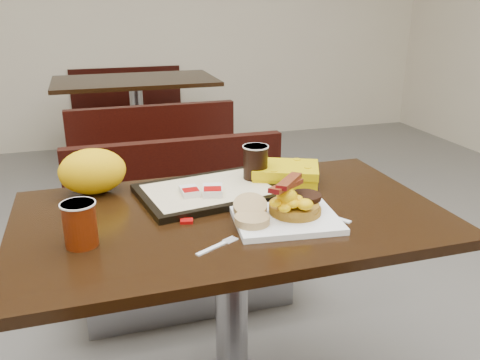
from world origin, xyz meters
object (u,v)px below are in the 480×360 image
object	(u,v)px
bench_near_n	(187,232)
knife	(322,214)
paper_bag	(92,171)
platter	(286,219)
pancake_stack	(295,208)
bench_far_n	(130,111)
fork	(211,248)
hashbrown_sleeve_left	(190,191)
hashbrown_sleeve_right	(213,190)
bench_far_s	(150,155)
table_far	(138,127)
tray	(209,192)
coffee_cup_far	(255,162)
clamshell	(286,174)
coffee_cup_near	(80,224)
table_near	(232,323)

from	to	relation	value
bench_near_n	knife	distance (m)	0.91
bench_near_n	paper_bag	bearing A→B (deg)	-130.69
platter	pancake_stack	bearing A→B (deg)	35.79
bench_near_n	bench_far_n	distance (m)	2.60
bench_near_n	fork	world-z (taller)	fork
hashbrown_sleeve_left	hashbrown_sleeve_right	size ratio (longest dim) A/B	0.89
bench_far_s	pancake_stack	distance (m)	2.04
knife	hashbrown_sleeve_left	xyz separation A→B (m)	(-0.34, 0.21, 0.03)
table_far	knife	bearing A→B (deg)	-84.84
bench_near_n	bench_far_s	xyz separation A→B (m)	(0.00, 1.20, 0.00)
knife	hashbrown_sleeve_right	size ratio (longest dim) A/B	2.26
bench_far_s	fork	bearing A→B (deg)	-92.91
tray	paper_bag	xyz separation A→B (m)	(-0.34, 0.12, 0.06)
platter	coffee_cup_far	distance (m)	0.32
bench_near_n	paper_bag	world-z (taller)	paper_bag
paper_bag	fork	bearing A→B (deg)	-61.24
table_far	hashbrown_sleeve_right	xyz separation A→B (m)	(-0.03, -2.49, 0.41)
hashbrown_sleeve_right	clamshell	xyz separation A→B (m)	(0.27, 0.08, -0.00)
coffee_cup_near	clamshell	size ratio (longest dim) A/B	0.53
bench_far_s	pancake_stack	size ratio (longest dim) A/B	6.96
fork	hashbrown_sleeve_right	bearing A→B (deg)	46.82
paper_bag	platter	bearing A→B (deg)	-37.75
table_near	bench_near_n	size ratio (longest dim) A/B	1.20
platter	clamshell	bearing A→B (deg)	74.83
bench_far_n	tray	distance (m)	3.17
platter	pancake_stack	distance (m)	0.05
pancake_stack	knife	size ratio (longest dim) A/B	0.80
table_near	knife	xyz separation A→B (m)	(0.24, -0.09, 0.38)
bench_near_n	clamshell	distance (m)	0.70
platter	coffee_cup_far	size ratio (longest dim) A/B	2.56
platter	pancake_stack	xyz separation A→B (m)	(0.03, 0.02, 0.02)
knife	paper_bag	world-z (taller)	paper_bag
fork	tray	size ratio (longest dim) A/B	0.31
knife	hashbrown_sleeve_left	size ratio (longest dim) A/B	2.55
platter	knife	world-z (taller)	platter
bench_far_n	hashbrown_sleeve_left	size ratio (longest dim) A/B	14.24
coffee_cup_far	coffee_cup_near	bearing A→B (deg)	-152.52
paper_bag	bench_far_s	bearing A→B (deg)	77.32
table_far	tray	distance (m)	2.48
tray	hashbrown_sleeve_right	distance (m)	0.05
bench_far_n	knife	bearing A→B (deg)	-85.90
bench_far_s	paper_bag	world-z (taller)	paper_bag
coffee_cup_near	hashbrown_sleeve_right	size ratio (longest dim) A/B	1.42
bench_near_n	fork	size ratio (longest dim) A/B	7.81
table_near	hashbrown_sleeve_right	size ratio (longest dim) A/B	15.16
table_far	paper_bag	size ratio (longest dim) A/B	5.87
bench_far_n	hashbrown_sleeve_left	bearing A→B (deg)	-91.67
coffee_cup_near	tray	size ratio (longest dim) A/B	0.27
hashbrown_sleeve_right	paper_bag	distance (m)	0.38
tray	clamshell	world-z (taller)	clamshell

